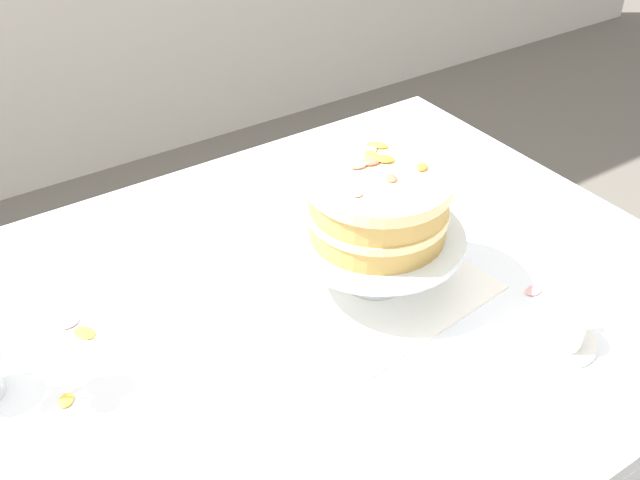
{
  "coord_description": "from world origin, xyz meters",
  "views": [
    {
      "loc": [
        -0.45,
        -0.77,
        1.54
      ],
      "look_at": [
        0.07,
        -0.01,
        0.86
      ],
      "focal_mm": 41.48,
      "sensor_mm": 36.0,
      "label": 1
    }
  ],
  "objects_px": {
    "teacup": "(562,330)",
    "dining_table": "(292,361)",
    "layer_cake": "(378,205)",
    "cake_stand": "(376,242)"
  },
  "relations": [
    {
      "from": "teacup",
      "to": "dining_table",
      "type": "bearing_deg",
      "value": 139.21
    },
    {
      "from": "layer_cake",
      "to": "dining_table",
      "type": "bearing_deg",
      "value": -178.02
    },
    {
      "from": "cake_stand",
      "to": "teacup",
      "type": "distance_m",
      "value": 0.32
    },
    {
      "from": "dining_table",
      "to": "teacup",
      "type": "xyz_separation_m",
      "value": [
        0.31,
        -0.27,
        0.12
      ]
    },
    {
      "from": "teacup",
      "to": "cake_stand",
      "type": "bearing_deg",
      "value": 117.63
    },
    {
      "from": "cake_stand",
      "to": "layer_cake",
      "type": "relative_size",
      "value": 1.26
    },
    {
      "from": "cake_stand",
      "to": "teacup",
      "type": "height_order",
      "value": "cake_stand"
    },
    {
      "from": "dining_table",
      "to": "cake_stand",
      "type": "bearing_deg",
      "value": 1.92
    },
    {
      "from": "cake_stand",
      "to": "layer_cake",
      "type": "distance_m",
      "value": 0.07
    },
    {
      "from": "teacup",
      "to": "layer_cake",
      "type": "bearing_deg",
      "value": 117.59
    }
  ]
}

